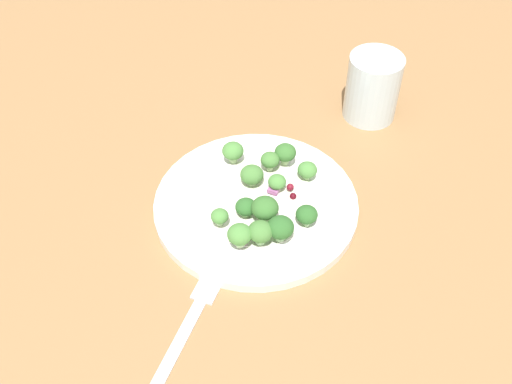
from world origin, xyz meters
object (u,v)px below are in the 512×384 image
object	(u,v)px
plate	(256,203)
broccoli_floret_2	(307,170)
broccoli_floret_1	(280,228)
fork	(181,338)
water_glass	(373,87)
broccoli_floret_0	(260,232)

from	to	relation	value
plate	broccoli_floret_2	distance (cm)	7.16
broccoli_floret_1	fork	size ratio (longest dim) A/B	0.16
broccoli_floret_1	plate	bearing A→B (deg)	-58.60
broccoli_floret_2	broccoli_floret_1	bearing A→B (deg)	77.50
plate	water_glass	size ratio (longest dim) A/B	2.63
fork	water_glass	bearing A→B (deg)	-115.70
water_glass	fork	bearing A→B (deg)	64.30
water_glass	broccoli_floret_2	bearing A→B (deg)	63.43
broccoli_floret_0	water_glass	bearing A→B (deg)	-114.56
plate	broccoli_floret_1	size ratio (longest dim) A/B	7.99
broccoli_floret_0	broccoli_floret_1	distance (cm)	2.14
fork	water_glass	xyz separation A→B (cm)	(-17.61, -36.58, 4.16)
plate	broccoli_floret_0	size ratio (longest dim) A/B	8.49
broccoli_floret_2	water_glass	distance (cm)	16.41
plate	broccoli_floret_0	distance (cm)	6.72
broccoli_floret_0	broccoli_floret_1	size ratio (longest dim) A/B	0.94
broccoli_floret_0	plate	bearing A→B (deg)	-78.21
water_glass	broccoli_floret_0	bearing A→B (deg)	65.44
broccoli_floret_2	water_glass	xyz separation A→B (cm)	(-7.30, -14.59, 1.80)
broccoli_floret_1	broccoli_floret_0	bearing A→B (deg)	21.00
broccoli_floret_0	fork	bearing A→B (deg)	61.88
broccoli_floret_2	broccoli_floret_0	bearing A→B (deg)	68.37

